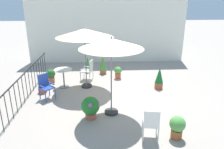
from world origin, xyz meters
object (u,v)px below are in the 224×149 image
patio_chair_0 (88,69)px  patio_chair_1 (151,122)px  potted_plant_3 (118,72)px  potted_plant_4 (91,107)px  patio_umbrella_1 (111,45)px  potted_plant_2 (42,84)px  potted_plant_1 (51,75)px  potted_plant_5 (88,64)px  potted_plant_6 (177,126)px  potted_plant_7 (159,78)px  patio_chair_2 (45,85)px  cafe_table_0 (63,75)px  potted_plant_0 (103,65)px  patio_umbrella_0 (85,33)px

patio_chair_0 → patio_chair_1: patio_chair_0 is taller
potted_plant_3 → potted_plant_4: (-1.13, -3.47, 0.09)m
patio_umbrella_1 → potted_plant_2: (-2.63, 1.77, -1.90)m
potted_plant_1 → patio_chair_0: bearing=4.3°
potted_plant_5 → potted_plant_6: (2.62, -5.58, -0.05)m
patio_chair_1 → potted_plant_3: size_ratio=1.63×
potted_plant_1 → potted_plant_2: (-0.09, -1.19, 0.04)m
patio_chair_1 → potted_plant_7: (1.13, 3.37, -0.08)m
patio_chair_2 → potted_plant_3: (2.84, 1.95, -0.22)m
potted_plant_3 → potted_plant_6: (1.18, -4.60, 0.05)m
patio_chair_1 → patio_chair_2: bearing=140.6°
potted_plant_4 → potted_plant_5: potted_plant_5 is taller
potted_plant_4 → cafe_table_0: bearing=115.2°
patio_chair_1 → potted_plant_6: bearing=4.2°
potted_plant_0 → potted_plant_1: (-2.34, -0.92, -0.14)m
patio_umbrella_0 → potted_plant_4: (0.27, -2.53, -1.85)m
patio_umbrella_1 → potted_plant_7: patio_umbrella_1 is taller
cafe_table_0 → potted_plant_0: potted_plant_0 is taller
potted_plant_2 → potted_plant_7: bearing=1.7°
patio_umbrella_0 → potted_plant_1: size_ratio=4.33×
patio_umbrella_1 → potted_plant_5: patio_umbrella_1 is taller
patio_chair_0 → potted_plant_5: size_ratio=1.17×
patio_chair_0 → patio_chair_2: 2.37m
patio_chair_1 → potted_plant_5: (-1.90, 5.63, -0.12)m
patio_chair_2 → potted_plant_0: bearing=50.7°
potted_plant_0 → potted_plant_5: size_ratio=1.12×
potted_plant_4 → potted_plant_6: (2.31, -1.13, -0.03)m
potted_plant_6 → potted_plant_1: bearing=133.9°
patio_umbrella_0 → cafe_table_0: bearing=177.7°
potted_plant_1 → potted_plant_3: 3.03m
cafe_table_0 → potted_plant_1: cafe_table_0 is taller
potted_plant_2 → patio_chair_1: bearing=-42.2°
patio_chair_0 → potted_plant_5: bearing=95.1°
patio_chair_0 → potted_plant_7: size_ratio=1.02×
patio_chair_0 → potted_plant_3: size_ratio=1.63×
potted_plant_2 → potted_plant_4: 2.85m
potted_plant_0 → potted_plant_5: (-0.76, 0.29, -0.05)m
potted_plant_3 → potted_plant_7: potted_plant_7 is taller
patio_umbrella_1 → potted_plant_7: (2.06, 1.91, -1.81)m
patio_chair_2 → potted_plant_0: 3.41m
patio_umbrella_0 → potted_plant_5: 2.65m
potted_plant_2 → potted_plant_6: 5.34m
patio_umbrella_0 → potted_plant_2: patio_umbrella_0 is taller
patio_chair_2 → patio_umbrella_1: bearing=-27.8°
potted_plant_2 → potted_plant_3: (3.11, 1.42, -0.05)m
potted_plant_2 → potted_plant_6: bearing=-36.6°
patio_umbrella_0 → potted_plant_1: patio_umbrella_0 is taller
potted_plant_1 → potted_plant_3: bearing=4.4°
potted_plant_0 → potted_plant_6: bearing=-70.6°
patio_chair_0 → potted_plant_4: 3.37m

